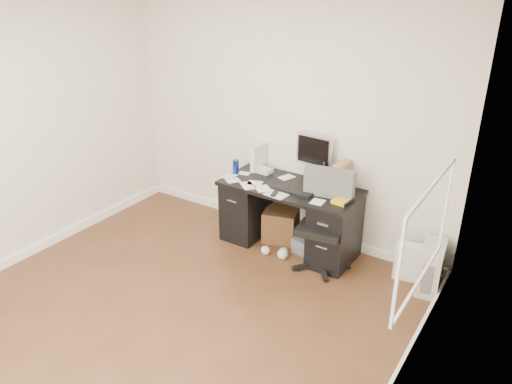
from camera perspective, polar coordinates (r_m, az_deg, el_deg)
ground at (r=4.74m, az=-9.78°, el=-13.68°), size 4.00×4.00×0.00m
room_shell at (r=3.95m, az=-10.85°, el=5.67°), size 4.02×4.02×2.71m
desk at (r=5.51m, az=3.83°, el=-2.63°), size 1.50×0.70×0.75m
loose_papers at (r=5.41m, az=1.82°, el=1.00°), size 1.10×0.60×0.00m
lcd_monitor at (r=5.41m, az=6.61°, el=3.89°), size 0.44×0.27×0.54m
keyboard at (r=5.23m, az=4.19°, el=0.26°), size 0.49×0.18×0.03m
computer_mouse at (r=5.16m, az=8.56°, el=-0.12°), size 0.07×0.07×0.06m
travel_mug at (r=5.64m, az=-2.32°, el=2.88°), size 0.08×0.08×0.16m
white_binder at (r=5.73m, az=0.36°, el=4.00°), size 0.14×0.27×0.30m
magazine_file at (r=5.27m, az=9.74°, el=1.79°), size 0.14×0.27×0.30m
pen_cup at (r=5.33m, az=7.73°, el=1.95°), size 0.15×0.15×0.27m
yellow_book at (r=5.04m, az=9.89°, el=-0.97°), size 0.18×0.22×0.04m
paper_remote at (r=5.14m, az=2.31°, el=-0.21°), size 0.25×0.21×0.02m
office_chair at (r=5.13m, az=7.61°, el=-3.46°), size 0.67×0.67×1.04m
pc_tower at (r=5.18m, az=19.36°, el=-8.10°), size 0.26×0.49×0.46m
shopping_bag at (r=5.28m, az=17.06°, el=-7.62°), size 0.32×0.26×0.38m
wicker_basket at (r=5.77m, az=2.90°, el=-3.69°), size 0.46×0.46×0.37m
desk_printer at (r=5.56m, az=6.00°, el=-6.12°), size 0.33×0.29×0.18m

